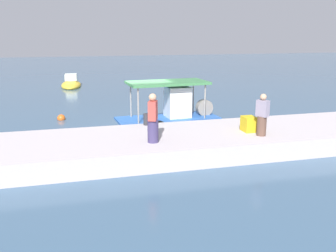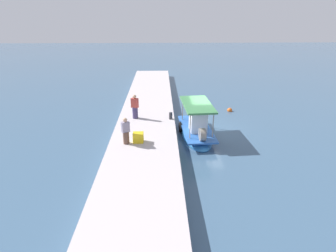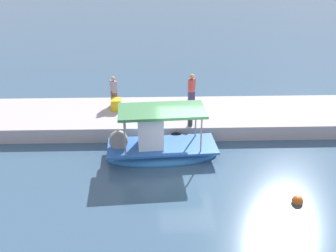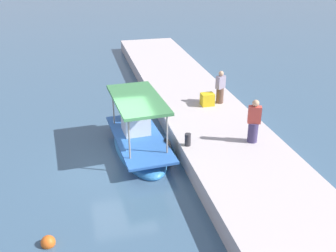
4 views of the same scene
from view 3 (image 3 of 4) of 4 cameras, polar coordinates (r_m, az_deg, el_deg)
The scene contains 8 objects.
ground_plane at distance 16.68m, azimuth 2.89°, elevation -6.20°, with size 120.00×120.00×0.00m, color #3B5976.
dock_quay at distance 20.38m, azimuth 1.98°, elevation 1.30°, with size 36.00×4.11×0.74m, color #BBB1B4.
main_fishing_boat at distance 17.19m, azimuth -1.24°, elevation -3.29°, with size 5.19×2.28×2.70m.
fisherman_near_bollard at distance 20.97m, azimuth -8.11°, elevation 5.05°, with size 0.49×0.52×1.62m.
fisherman_by_crate at distance 20.72m, azimuth 3.55°, elevation 5.21°, with size 0.51×0.57×1.78m.
mooring_bollard at distance 18.54m, azimuth 3.33°, elevation 0.75°, with size 0.24×0.24×0.50m, color #2D2D33.
cargo_crate at distance 20.46m, azimuth -7.75°, elevation 3.22°, with size 0.62×0.49×0.60m, color gold.
marker_buoy at distance 15.35m, azimuth 18.78°, elevation -10.57°, with size 0.43×0.43×0.43m.
Camera 3 is at (1.25, 14.06, 8.88)m, focal length 40.74 mm.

